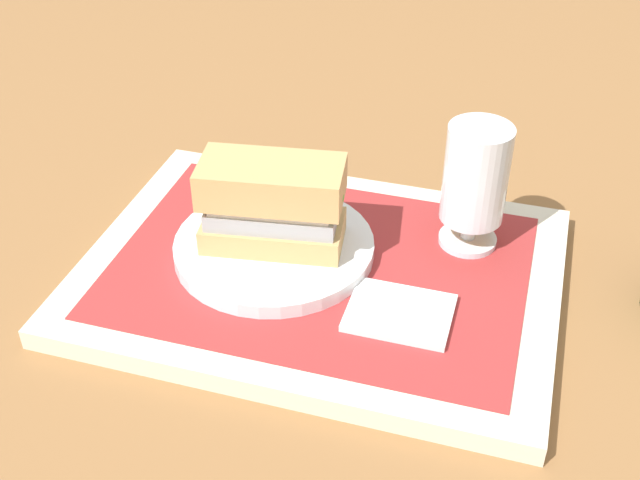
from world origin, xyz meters
The scene contains 7 objects.
ground_plane centered at (0.00, 0.00, 0.00)m, with size 3.00×3.00×0.00m, color olive.
tray centered at (0.00, 0.00, 0.01)m, with size 0.44×0.32×0.02m, color beige.
placemat centered at (0.00, 0.00, 0.02)m, with size 0.38×0.27×0.00m, color #9E2D2D.
plate centered at (-0.05, 0.01, 0.03)m, with size 0.19×0.19×0.01m, color white.
sandwich centered at (-0.04, 0.01, 0.08)m, with size 0.14×0.08×0.08m.
beer_glass centered at (0.13, 0.08, 0.09)m, with size 0.06×0.06×0.12m.
napkin_folded centered at (0.09, -0.05, 0.02)m, with size 0.09×0.07×0.01m, color white.
Camera 1 is at (0.17, -0.58, 0.50)m, focal length 46.14 mm.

